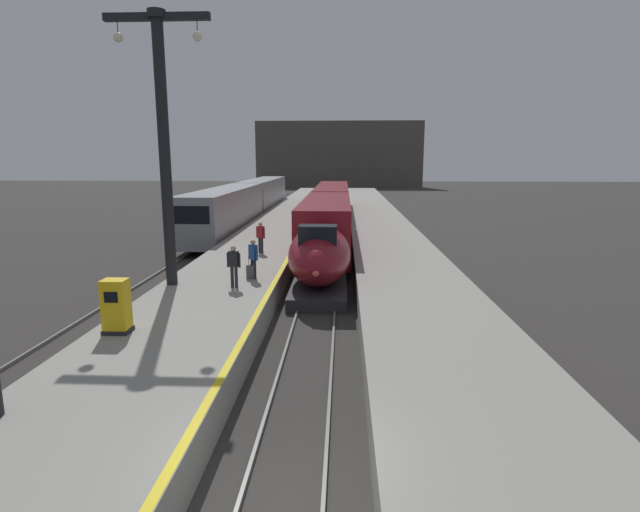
{
  "coord_description": "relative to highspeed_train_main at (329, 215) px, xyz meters",
  "views": [
    {
      "loc": [
        1.06,
        -7.74,
        6.09
      ],
      "look_at": [
        0.03,
        14.1,
        1.8
      ],
      "focal_mm": 27.95,
      "sensor_mm": 36.0,
      "label": 1
    }
  ],
  "objects": [
    {
      "name": "terminus_back_wall",
      "position": [
        0.0,
        72.52,
        5.07
      ],
      "size": [
        36.0,
        2.0,
        14.0
      ],
      "primitive_type": "cube",
      "color": "#4C4742",
      "rests_on": "ground"
    },
    {
      "name": "platform_left_safety_stripe",
      "position": [
        -1.77,
        -4.73,
        -0.88
      ],
      "size": [
        0.2,
        107.8,
        0.01
      ],
      "primitive_type": "cube",
      "color": "yellow",
      "rests_on": "platform_left"
    },
    {
      "name": "rail_secondary_right",
      "position": [
        -7.35,
        -1.98,
        -1.87
      ],
      "size": [
        0.08,
        110.0,
        0.12
      ],
      "primitive_type": "cube",
      "color": "slate",
      "rests_on": "ground"
    },
    {
      "name": "rail_secondary_left",
      "position": [
        -8.85,
        -1.98,
        -1.87
      ],
      "size": [
        0.08,
        110.0,
        0.12
      ],
      "primitive_type": "cube",
      "color": "slate",
      "rests_on": "ground"
    },
    {
      "name": "highspeed_train_main",
      "position": [
        0.0,
        0.0,
        0.0
      ],
      "size": [
        2.92,
        37.74,
        3.6
      ],
      "color": "maroon",
      "rests_on": "ground"
    },
    {
      "name": "passenger_far_waiting",
      "position": [
        -3.4,
        -10.84,
        0.11
      ],
      "size": [
        0.51,
        0.37,
        1.69
      ],
      "color": "#23232D",
      "rests_on": "platform_left"
    },
    {
      "name": "passenger_near_edge",
      "position": [
        -2.74,
        -16.71,
        0.11
      ],
      "size": [
        0.44,
        0.42,
        1.69
      ],
      "color": "#23232D",
      "rests_on": "platform_left"
    },
    {
      "name": "rolling_suitcase",
      "position": [
        -2.84,
        -16.71,
        -0.58
      ],
      "size": [
        0.4,
        0.22,
        0.98
      ],
      "color": "#4C4C51",
      "rests_on": "platform_left"
    },
    {
      "name": "station_column_mid",
      "position": [
        -5.9,
        -17.81,
        5.3
      ],
      "size": [
        4.0,
        0.68,
        10.43
      ],
      "color": "black",
      "rests_on": "platform_left"
    },
    {
      "name": "ground_plane",
      "position": [
        0.0,
        -29.48,
        -1.93
      ],
      "size": [
        260.0,
        260.0,
        0.0
      ],
      "primitive_type": "plane",
      "color": "#33302D"
    },
    {
      "name": "regional_train_adjacent",
      "position": [
        -8.1,
        10.31,
        0.2
      ],
      "size": [
        2.85,
        36.6,
        3.8
      ],
      "color": "gray",
      "rests_on": "ground"
    },
    {
      "name": "platform_left",
      "position": [
        -4.05,
        -4.73,
        -1.41
      ],
      "size": [
        4.8,
        110.0,
        1.05
      ],
      "primitive_type": "cube",
      "color": "gray",
      "rests_on": "ground"
    },
    {
      "name": "passenger_mid_platform",
      "position": [
        -3.25,
        -18.21,
        0.11
      ],
      "size": [
        0.56,
        0.28,
        1.69
      ],
      "color": "#23232D",
      "rests_on": "platform_left"
    },
    {
      "name": "ticket_machine_yellow",
      "position": [
        -5.55,
        -23.54,
        -0.14
      ],
      "size": [
        0.76,
        0.62,
        1.6
      ],
      "color": "yellow",
      "rests_on": "platform_left"
    },
    {
      "name": "platform_right",
      "position": [
        4.05,
        -4.73,
        -1.41
      ],
      "size": [
        4.8,
        110.0,
        1.05
      ],
      "primitive_type": "cube",
      "color": "gray",
      "rests_on": "ground"
    },
    {
      "name": "rail_main_right",
      "position": [
        0.75,
        -1.98,
        -1.87
      ],
      "size": [
        0.08,
        110.0,
        0.12
      ],
      "primitive_type": "cube",
      "color": "slate",
      "rests_on": "ground"
    },
    {
      "name": "rail_main_left",
      "position": [
        -0.75,
        -1.98,
        -1.87
      ],
      "size": [
        0.08,
        110.0,
        0.12
      ],
      "primitive_type": "cube",
      "color": "slate",
      "rests_on": "ground"
    }
  ]
}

